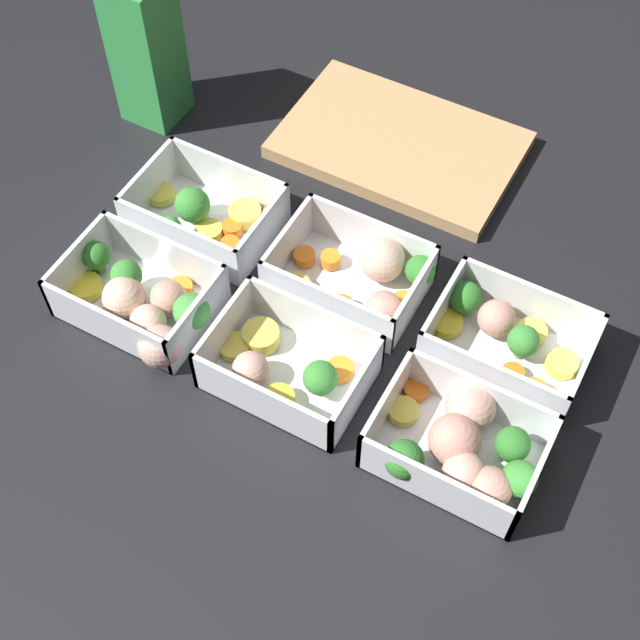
% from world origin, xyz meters
% --- Properties ---
extents(ground_plane, '(4.00, 4.00, 0.00)m').
position_xyz_m(ground_plane, '(0.00, 0.00, 0.00)').
color(ground_plane, black).
extents(container_near_left, '(0.17, 0.13, 0.06)m').
position_xyz_m(container_near_left, '(-0.17, -0.07, 0.02)').
color(container_near_left, white).
rests_on(container_near_left, ground_plane).
extents(container_near_center, '(0.16, 0.11, 0.06)m').
position_xyz_m(container_near_center, '(-0.00, -0.07, 0.02)').
color(container_near_center, white).
rests_on(container_near_center, ground_plane).
extents(container_near_right, '(0.16, 0.13, 0.06)m').
position_xyz_m(container_near_right, '(0.19, -0.06, 0.03)').
color(container_near_right, white).
rests_on(container_near_right, ground_plane).
extents(container_far_left, '(0.17, 0.12, 0.06)m').
position_xyz_m(container_far_left, '(-0.18, 0.06, 0.02)').
color(container_far_left, white).
rests_on(container_far_left, ground_plane).
extents(container_far_center, '(0.16, 0.12, 0.06)m').
position_xyz_m(container_far_center, '(0.02, 0.07, 0.02)').
color(container_far_center, white).
rests_on(container_far_center, ground_plane).
extents(container_far_right, '(0.17, 0.11, 0.06)m').
position_xyz_m(container_far_right, '(0.17, 0.07, 0.02)').
color(container_far_right, white).
rests_on(container_far_right, ground_plane).
extents(juice_carton, '(0.07, 0.07, 0.20)m').
position_xyz_m(juice_carton, '(-0.34, 0.19, 0.10)').
color(juice_carton, green).
rests_on(juice_carton, ground_plane).
extents(cutting_board, '(0.28, 0.18, 0.02)m').
position_xyz_m(cutting_board, '(-0.04, 0.28, 0.01)').
color(cutting_board, tan).
rests_on(cutting_board, ground_plane).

